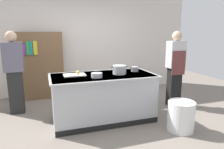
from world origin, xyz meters
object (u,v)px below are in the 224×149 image
object	(u,v)px
sauce_pan	(135,69)
trash_bin	(181,116)
onion	(78,72)
mixing_bowl	(97,75)
person_guest	(14,71)
bookshelf	(41,66)
person_chef	(175,67)
stock_pot	(119,70)

from	to	relation	value
sauce_pan	trash_bin	xyz separation A→B (m)	(0.44, -1.00, -0.69)
onion	mixing_bowl	bearing A→B (deg)	-46.14
mixing_bowl	person_guest	bearing A→B (deg)	143.24
onion	person_guest	xyz separation A→B (m)	(-1.18, 0.80, -0.05)
mixing_bowl	bookshelf	size ratio (longest dim) A/B	0.12
trash_bin	person_chef	world-z (taller)	person_chef
person_guest	bookshelf	distance (m)	1.03
trash_bin	person_chef	distance (m)	1.46
person_chef	bookshelf	distance (m)	3.30
sauce_pan	person_guest	bearing A→B (deg)	161.57
person_chef	person_guest	size ratio (longest dim) A/B	1.00
mixing_bowl	person_chef	xyz separation A→B (m)	(1.96, 0.45, -0.03)
person_guest	mixing_bowl	bearing A→B (deg)	37.25
person_guest	bookshelf	size ratio (longest dim) A/B	1.01
stock_pot	bookshelf	size ratio (longest dim) A/B	0.19
stock_pot	mixing_bowl	world-z (taller)	stock_pot
trash_bin	bookshelf	bearing A→B (deg)	130.44
mixing_bowl	bookshelf	world-z (taller)	bookshelf
mixing_bowl	person_guest	size ratio (longest dim) A/B	0.12
mixing_bowl	trash_bin	size ratio (longest dim) A/B	0.38
onion	person_guest	bearing A→B (deg)	145.95
bookshelf	trash_bin	bearing A→B (deg)	-49.56
onion	trash_bin	distance (m)	2.01
trash_bin	mixing_bowl	bearing A→B (deg)	152.57
person_chef	mixing_bowl	bearing A→B (deg)	105.54
trash_bin	person_chef	bearing A→B (deg)	60.52
onion	person_chef	distance (m)	2.26
onion	sauce_pan	xyz separation A→B (m)	(1.17, 0.01, -0.01)
stock_pot	trash_bin	size ratio (longest dim) A/B	0.62
person_chef	onion	bearing A→B (deg)	96.45
trash_bin	person_guest	world-z (taller)	person_guest
sauce_pan	bookshelf	world-z (taller)	bookshelf
onion	sauce_pan	size ratio (longest dim) A/B	0.34
onion	trash_bin	xyz separation A→B (m)	(1.61, -0.99, -0.69)
trash_bin	onion	bearing A→B (deg)	148.52
trash_bin	bookshelf	distance (m)	3.57
sauce_pan	person_guest	xyz separation A→B (m)	(-2.36, 0.79, -0.04)
person_chef	person_guest	bearing A→B (deg)	81.94
person_chef	trash_bin	bearing A→B (deg)	153.19
onion	person_chef	bearing A→B (deg)	3.78
stock_pot	sauce_pan	bearing A→B (deg)	20.58
person_chef	person_guest	distance (m)	3.50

